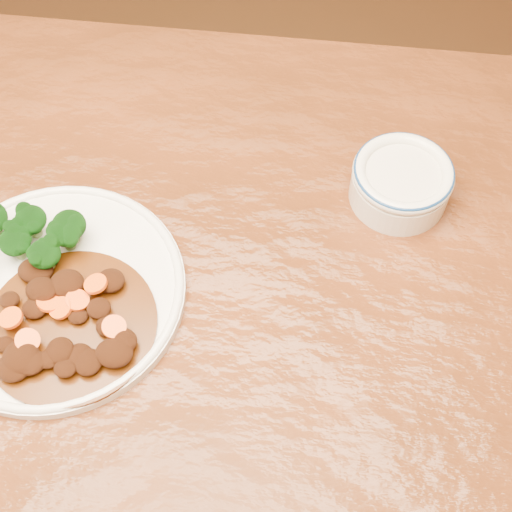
# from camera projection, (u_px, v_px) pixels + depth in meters

# --- Properties ---
(ground) EXTENTS (4.00, 4.00, 0.00)m
(ground) POSITION_uv_depth(u_px,v_px,m) (178.00, 491.00, 1.39)
(ground) COLOR #4B2D12
(ground) RESTS_ON ground
(dining_table) EXTENTS (1.51, 0.91, 0.75)m
(dining_table) POSITION_uv_depth(u_px,v_px,m) (125.00, 345.00, 0.82)
(dining_table) COLOR #602B11
(dining_table) RESTS_ON ground
(dinner_plate) EXTENTS (0.28, 0.28, 0.02)m
(dinner_plate) POSITION_uv_depth(u_px,v_px,m) (55.00, 291.00, 0.76)
(dinner_plate) COLOR white
(dinner_plate) RESTS_ON dining_table
(broccoli_florets) EXTENTS (0.13, 0.09, 0.05)m
(broccoli_florets) POSITION_uv_depth(u_px,v_px,m) (23.00, 235.00, 0.76)
(broccoli_florets) COLOR #74924B
(broccoli_florets) RESTS_ON dinner_plate
(mince_stew) EXTENTS (0.18, 0.18, 0.03)m
(mince_stew) POSITION_uv_depth(u_px,v_px,m) (66.00, 326.00, 0.72)
(mince_stew) COLOR #4D2408
(mince_stew) RESTS_ON dinner_plate
(dip_bowl) EXTENTS (0.12, 0.12, 0.05)m
(dip_bowl) POSITION_uv_depth(u_px,v_px,m) (401.00, 181.00, 0.81)
(dip_bowl) COLOR silver
(dip_bowl) RESTS_ON dining_table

